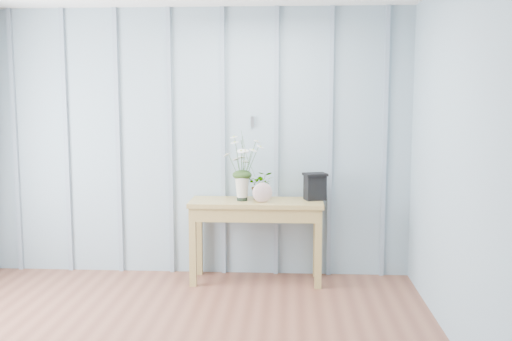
# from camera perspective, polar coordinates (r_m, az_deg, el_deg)

# --- Properties ---
(room_shell) EXTENTS (4.00, 4.50, 2.50)m
(room_shell) POSITION_cam_1_polar(r_m,az_deg,el_deg) (4.35, -8.58, 10.95)
(room_shell) COLOR #8FA7B4
(room_shell) RESTS_ON ground
(sideboard) EXTENTS (1.20, 0.45, 0.75)m
(sideboard) POSITION_cam_1_polar(r_m,az_deg,el_deg) (5.44, 0.03, -4.06)
(sideboard) COLOR #9B8245
(sideboard) RESTS_ON ground
(daisy_vase) EXTENTS (0.43, 0.32, 0.60)m
(daisy_vase) POSITION_cam_1_polar(r_m,az_deg,el_deg) (5.36, -1.34, 1.10)
(daisy_vase) COLOR black
(daisy_vase) RESTS_ON sideboard
(spider_plant) EXTENTS (0.24, 0.21, 0.26)m
(spider_plant) POSITION_cam_1_polar(r_m,az_deg,el_deg) (5.46, 0.49, -1.40)
(spider_plant) COLOR #1D3613
(spider_plant) RESTS_ON sideboard
(felt_disc_vessel) EXTENTS (0.19, 0.09, 0.18)m
(felt_disc_vessel) POSITION_cam_1_polar(r_m,az_deg,el_deg) (5.30, 0.62, -2.12)
(felt_disc_vessel) COLOR #965869
(felt_disc_vessel) RESTS_ON sideboard
(carved_box) EXTENTS (0.24, 0.21, 0.25)m
(carved_box) POSITION_cam_1_polar(r_m,az_deg,el_deg) (5.45, 5.64, -1.50)
(carved_box) COLOR black
(carved_box) RESTS_ON sideboard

